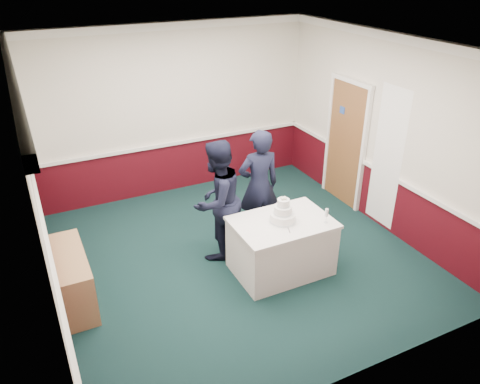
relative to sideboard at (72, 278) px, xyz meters
name	(u,v)px	position (x,y,z in m)	size (l,w,h in m)	color
ground	(237,256)	(2.28, 0.00, -0.35)	(5.00, 5.00, 0.00)	#14302F
room_shell	(222,115)	(2.36, 0.61, 1.62)	(5.00, 5.00, 3.00)	silver
sideboard	(72,278)	(0.00, 0.00, 0.00)	(0.41, 1.20, 0.70)	tan
cake_table	(281,246)	(2.68, -0.58, 0.05)	(1.32, 0.92, 0.79)	white
wedding_cake	(283,214)	(2.68, -0.58, 0.55)	(0.35, 0.35, 0.36)	white
cake_knife	(288,229)	(2.65, -0.78, 0.44)	(0.01, 0.22, 0.01)	silver
champagne_flute	(327,213)	(3.18, -0.86, 0.58)	(0.05, 0.05, 0.21)	silver
person_man	(217,201)	(2.06, 0.18, 0.53)	(0.86, 0.67, 1.77)	black
person_woman	(259,186)	(2.81, 0.34, 0.53)	(0.64, 0.42, 1.76)	black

